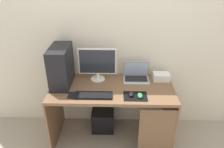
{
  "coord_description": "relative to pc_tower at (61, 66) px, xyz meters",
  "views": [
    {
      "loc": [
        0.05,
        -2.2,
        2.09
      ],
      "look_at": [
        0.0,
        0.0,
        0.94
      ],
      "focal_mm": 34.87,
      "sensor_mm": 36.0,
      "label": 1
    }
  ],
  "objects": [
    {
      "name": "keyboard",
      "position": [
        0.4,
        -0.27,
        -0.22
      ],
      "size": [
        0.42,
        0.14,
        0.02
      ],
      "primitive_type": "cube",
      "color": "black",
      "rests_on": "desk"
    },
    {
      "name": "mousepad",
      "position": [
        0.86,
        -0.26,
        -0.23
      ],
      "size": [
        0.26,
        0.2,
        0.0
      ],
      "primitive_type": "cube",
      "color": "black",
      "rests_on": "desk"
    },
    {
      "name": "wall_back",
      "position": [
        0.6,
        0.3,
        0.3
      ],
      "size": [
        4.0,
        0.05,
        2.6
      ],
      "color": "beige",
      "rests_on": "ground_plane"
    },
    {
      "name": "laptop",
      "position": [
        0.9,
        0.13,
        -0.19
      ],
      "size": [
        0.32,
        0.23,
        0.23
      ],
      "color": "#9EA3A8",
      "rests_on": "desk"
    },
    {
      "name": "projector",
      "position": [
        1.21,
        0.12,
        -0.19
      ],
      "size": [
        0.2,
        0.14,
        0.09
      ],
      "primitive_type": "cube",
      "color": "white",
      "rests_on": "desk"
    },
    {
      "name": "pc_tower",
      "position": [
        0.0,
        0.0,
        0.0
      ],
      "size": [
        0.22,
        0.44,
        0.47
      ],
      "primitive_type": "cube",
      "color": "black",
      "rests_on": "desk"
    },
    {
      "name": "desk",
      "position": [
        0.62,
        -0.09,
        -0.39
      ],
      "size": [
        1.46,
        0.67,
        0.76
      ],
      "color": "brown",
      "rests_on": "ground_plane"
    },
    {
      "name": "mouse_left",
      "position": [
        0.81,
        -0.25,
        -0.21
      ],
      "size": [
        0.06,
        0.1,
        0.03
      ],
      "primitive_type": "ellipsoid",
      "color": "black",
      "rests_on": "mousepad"
    },
    {
      "name": "cell_phone",
      "position": [
        0.15,
        -0.26,
        -0.23
      ],
      "size": [
        0.07,
        0.13,
        0.01
      ],
      "primitive_type": "cube",
      "color": "black",
      "rests_on": "desk"
    },
    {
      "name": "ground_plane",
      "position": [
        0.6,
        -0.08,
        -1.0
      ],
      "size": [
        8.0,
        8.0,
        0.0
      ],
      "primitive_type": "plane",
      "color": "#9E9384"
    },
    {
      "name": "monitor",
      "position": [
        0.41,
        0.11,
        -0.02
      ],
      "size": [
        0.46,
        0.18,
        0.42
      ],
      "color": "white",
      "rests_on": "desk"
    },
    {
      "name": "subwoofer",
      "position": [
        0.47,
        0.09,
        -0.85
      ],
      "size": [
        0.29,
        0.29,
        0.29
      ],
      "primitive_type": "cube",
      "color": "black",
      "rests_on": "ground_plane"
    },
    {
      "name": "mouse_right",
      "position": [
        0.91,
        -0.27,
        -0.21
      ],
      "size": [
        0.06,
        0.1,
        0.03
      ],
      "primitive_type": "ellipsoid",
      "color": "#338C4C",
      "rests_on": "mousepad"
    }
  ]
}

